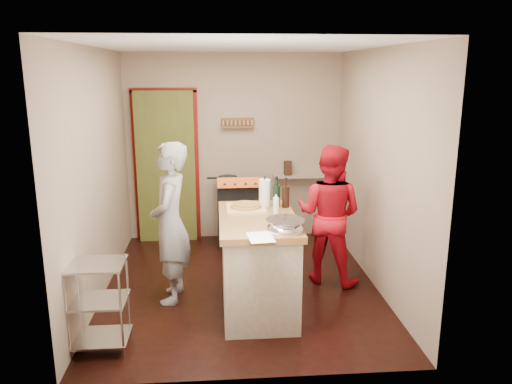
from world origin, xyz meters
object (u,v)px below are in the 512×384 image
stove (239,212)px  person_stripe (170,223)px  island (258,261)px  wire_shelving (99,302)px  person_red (329,214)px

stove → person_stripe: (-0.78, -1.69, 0.39)m
island → wire_shelving: bearing=-155.7°
island → person_stripe: person_stripe is taller
person_red → person_stripe: bearing=42.5°
stove → person_red: size_ratio=0.64×
person_stripe → person_red: (1.74, 0.35, -0.05)m
wire_shelving → person_red: person_red is taller
wire_shelving → person_stripe: bearing=59.8°
person_red → wire_shelving: bearing=60.5°
stove → person_red: bearing=-54.6°
island → person_red: bearing=36.8°
island → person_stripe: (-0.88, 0.29, 0.33)m
wire_shelving → island: 1.57m
stove → island: (0.10, -1.98, 0.06)m
wire_shelving → person_red: bearing=29.4°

